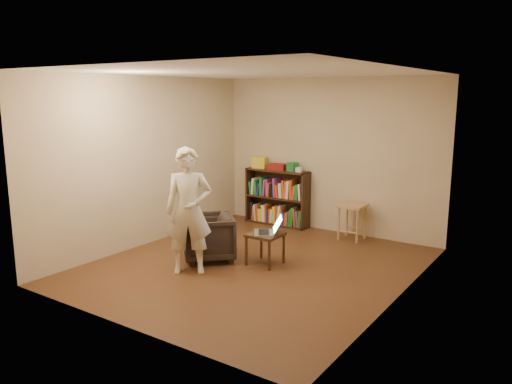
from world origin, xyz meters
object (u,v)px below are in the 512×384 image
Objects in this scene: bookshelf at (278,200)px; side_table at (265,239)px; stool at (352,211)px; person at (189,211)px; laptop at (269,229)px; armchair at (208,237)px.

side_table is at bearing -62.74° from bookshelf.
side_table is at bearing -105.64° from stool.
person reaches higher than bookshelf.
side_table is 0.84× the size of laptop.
bookshelf is at bearing 174.83° from laptop.
side_table is (-0.50, -1.80, -0.10)m from stool.
person is at bearing -32.16° from armchair.
stool is 1.87m from side_table.
stool is at bearing 74.36° from side_table.
laptop is (0.84, 0.30, 0.18)m from armchair.
bookshelf reaches higher than armchair.
person reaches higher than laptop.
bookshelf is at bearing 174.31° from stool.
armchair is 0.43× the size of person.
laptop is 1.15m from person.
laptop reaches higher than side_table.
armchair is 0.91m from laptop.
bookshelf is at bearing 140.02° from armchair.
laptop is at bearing 10.65° from person.
person reaches higher than armchair.
laptop is (0.05, 0.02, 0.13)m from side_table.
bookshelf is 2.82m from person.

